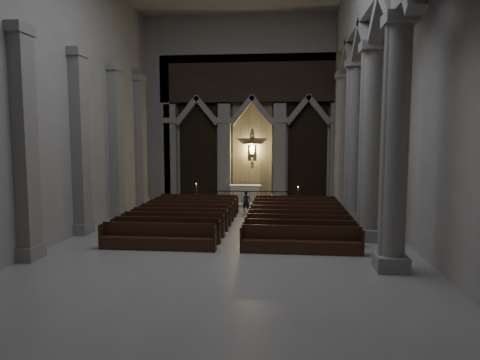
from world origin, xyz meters
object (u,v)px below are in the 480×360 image
at_px(worshipper, 246,202).
at_px(altar_rail, 250,196).
at_px(candle_stand_left, 196,200).
at_px(altar, 245,193).
at_px(candle_stand_right, 298,203).
at_px(pews, 239,222).

bearing_deg(worshipper, altar_rail, 78.57).
height_order(candle_stand_left, worshipper, candle_stand_left).
xyz_separation_m(candle_stand_left, worshipper, (3.24, -1.70, 0.19)).
height_order(altar, worshipper, altar).
height_order(altar, altar_rail, altar).
xyz_separation_m(altar, candle_stand_right, (3.33, -2.04, -0.30)).
distance_m(candle_stand_left, candle_stand_right, 6.23).
distance_m(candle_stand_right, pews, 6.40).
bearing_deg(candle_stand_right, altar, 148.48).
bearing_deg(altar, worshipper, -83.94).
bearing_deg(altar_rail, altar, 105.16).
xyz_separation_m(candle_stand_right, pews, (-2.93, -5.69, -0.04)).
xyz_separation_m(altar, candle_stand_left, (-2.89, -1.57, -0.28)).
height_order(altar, candle_stand_right, candle_stand_right).
height_order(candle_stand_left, pews, candle_stand_left).
relative_size(altar_rail, candle_stand_right, 3.73).
bearing_deg(pews, altar_rail, 90.00).
distance_m(candle_stand_right, worshipper, 3.23).
xyz_separation_m(pews, worshipper, (-0.04, 4.47, 0.26)).
distance_m(altar, candle_stand_left, 3.30).
height_order(pews, worshipper, worshipper).
relative_size(candle_stand_right, worshipper, 1.16).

